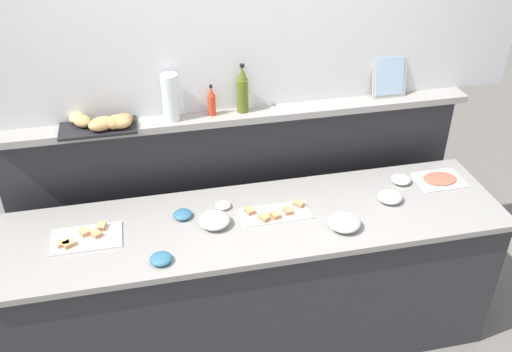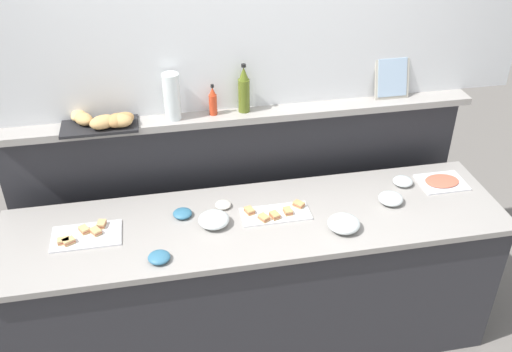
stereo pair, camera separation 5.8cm
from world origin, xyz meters
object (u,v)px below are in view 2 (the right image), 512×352
object	(u,v)px
sandwich_platter_front	(275,213)
glass_bowl_large	(403,182)
condiment_bowl_dark	(223,205)
glass_bowl_small	(214,220)
hot_sauce_bottle	(213,101)
olive_oil_bottle	(244,91)
glass_bowl_extra	(391,199)
water_carafe	(172,97)
sandwich_platter_side	(86,235)
condiment_bowl_teal	(159,257)
bread_basket	(104,120)
glass_bowl_medium	(344,224)
cold_cuts_platter	(442,182)
condiment_bowl_red	(182,213)
framed_picture	(392,77)

from	to	relation	value
sandwich_platter_front	glass_bowl_large	world-z (taller)	glass_bowl_large
condiment_bowl_dark	glass_bowl_small	bearing A→B (deg)	-115.94
hot_sauce_bottle	olive_oil_bottle	xyz separation A→B (m)	(0.17, 0.01, 0.05)
glass_bowl_extra	water_carafe	world-z (taller)	water_carafe
sandwich_platter_side	glass_bowl_large	bearing A→B (deg)	4.61
glass_bowl_small	water_carafe	distance (m)	0.69
sandwich_platter_side	glass_bowl_large	distance (m)	1.77
glass_bowl_large	condiment_bowl_teal	size ratio (longest dim) A/B	1.05
condiment_bowl_dark	water_carafe	bearing A→B (deg)	125.81
condiment_bowl_teal	hot_sauce_bottle	xyz separation A→B (m)	(0.37, 0.68, 0.47)
olive_oil_bottle	bread_basket	bearing A→B (deg)	-176.82
sandwich_platter_side	bread_basket	size ratio (longest dim) A/B	0.86
condiment_bowl_teal	condiment_bowl_dark	xyz separation A→B (m)	(0.36, 0.37, -0.00)
glass_bowl_extra	glass_bowl_medium	bearing A→B (deg)	-152.05
cold_cuts_platter	condiment_bowl_red	distance (m)	1.50
cold_cuts_platter	sandwich_platter_front	bearing A→B (deg)	-173.54
glass_bowl_medium	glass_bowl_small	bearing A→B (deg)	165.65
sandwich_platter_side	framed_picture	size ratio (longest dim) A/B	1.44
cold_cuts_platter	condiment_bowl_red	bearing A→B (deg)	-178.82
glass_bowl_medium	water_carafe	bearing A→B (deg)	142.72
glass_bowl_large	bread_basket	bearing A→B (deg)	171.31
bread_basket	cold_cuts_platter	bearing A→B (deg)	-8.57
condiment_bowl_teal	bread_basket	distance (m)	0.80
condiment_bowl_red	olive_oil_bottle	bearing A→B (deg)	41.37
sandwich_platter_side	olive_oil_bottle	size ratio (longest dim) A/B	1.26
sandwich_platter_front	cold_cuts_platter	size ratio (longest dim) A/B	1.40
condiment_bowl_teal	glass_bowl_extra	bearing A→B (deg)	10.62
condiment_bowl_teal	sandwich_platter_side	bearing A→B (deg)	144.78
glass_bowl_extra	hot_sauce_bottle	world-z (taller)	hot_sauce_bottle
sandwich_platter_front	olive_oil_bottle	world-z (taller)	olive_oil_bottle
glass_bowl_large	condiment_bowl_dark	bearing A→B (deg)	-178.83
sandwich_platter_side	bread_basket	distance (m)	0.61
sandwich_platter_front	water_carafe	world-z (taller)	water_carafe
glass_bowl_small	condiment_bowl_teal	size ratio (longest dim) A/B	1.50
cold_cuts_platter	olive_oil_bottle	bearing A→B (deg)	163.74
condiment_bowl_teal	condiment_bowl_dark	size ratio (longest dim) A/B	1.24
condiment_bowl_red	hot_sauce_bottle	size ratio (longest dim) A/B	0.58
condiment_bowl_dark	bread_basket	world-z (taller)	bread_basket
bread_basket	glass_bowl_extra	bearing A→B (deg)	-15.23
condiment_bowl_dark	glass_bowl_extra	bearing A→B (deg)	-8.44
sandwich_platter_side	condiment_bowl_teal	size ratio (longest dim) A/B	3.22
glass_bowl_large	glass_bowl_small	world-z (taller)	glass_bowl_small
cold_cuts_platter	glass_bowl_medium	bearing A→B (deg)	-156.74
sandwich_platter_front	glass_bowl_large	size ratio (longest dim) A/B	3.27
glass_bowl_small	framed_picture	world-z (taller)	framed_picture
glass_bowl_large	bread_basket	size ratio (longest dim) A/B	0.28
glass_bowl_medium	hot_sauce_bottle	bearing A→B (deg)	133.29
sandwich_platter_front	condiment_bowl_dark	xyz separation A→B (m)	(-0.26, 0.12, 0.00)
glass_bowl_large	water_carafe	xyz separation A→B (m)	(-1.26, 0.28, 0.52)
sandwich_platter_front	framed_picture	bearing A→B (deg)	30.61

